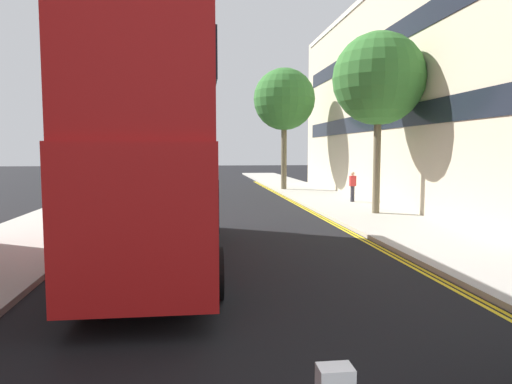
{
  "coord_description": "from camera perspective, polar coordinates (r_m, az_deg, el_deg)",
  "views": [
    {
      "loc": [
        -1.07,
        -1.28,
        2.9
      ],
      "look_at": [
        0.5,
        11.0,
        1.8
      ],
      "focal_mm": 32.63,
      "sensor_mm": 36.0,
      "label": 1
    }
  ],
  "objects": [
    {
      "name": "sidewalk_left",
      "position": [
        18.34,
        -24.47,
        -4.26
      ],
      "size": [
        4.0,
        80.0,
        0.14
      ],
      "primitive_type": "cube",
      "color": "#ADA89E",
      "rests_on": "ground"
    },
    {
      "name": "kerb_line_inner",
      "position": [
        16.44,
        11.74,
        -5.17
      ],
      "size": [
        0.1,
        56.0,
        0.01
      ],
      "primitive_type": "cube",
      "color": "yellow",
      "rests_on": "ground"
    },
    {
      "name": "pedestrian_far",
      "position": [
        25.7,
        11.75,
        0.71
      ],
      "size": [
        0.34,
        0.22,
        1.62
      ],
      "color": "#2D2D38",
      "rests_on": "sidewalk_right"
    },
    {
      "name": "townhouse_terrace_right",
      "position": [
        29.49,
        22.77,
        10.55
      ],
      "size": [
        10.08,
        28.0,
        11.81
      ],
      "color": "beige",
      "rests_on": "ground"
    },
    {
      "name": "kerb_line_outer",
      "position": [
        16.49,
        12.27,
        -5.15
      ],
      "size": [
        0.1,
        56.0,
        0.01
      ],
      "primitive_type": "cube",
      "color": "yellow",
      "rests_on": "ground"
    },
    {
      "name": "street_tree_mid",
      "position": [
        33.71,
        3.48,
        11.23
      ],
      "size": [
        4.37,
        4.37,
        8.59
      ],
      "color": "#6B6047",
      "rests_on": "sidewalk_right"
    },
    {
      "name": "double_decker_bus_away",
      "position": [
        12.29,
        -11.42,
        5.58
      ],
      "size": [
        2.88,
        10.83,
        5.64
      ],
      "color": "red",
      "rests_on": "ground"
    },
    {
      "name": "street_tree_near",
      "position": [
        21.41,
        14.81,
        13.21
      ],
      "size": [
        3.99,
        3.99,
        7.87
      ],
      "color": "#6B6047",
      "rests_on": "sidewalk_right"
    },
    {
      "name": "sidewalk_right",
      "position": [
        19.08,
        16.22,
        -3.65
      ],
      "size": [
        4.0,
        80.0,
        0.14
      ],
      "primitive_type": "cube",
      "color": "#ADA89E",
      "rests_on": "ground"
    }
  ]
}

